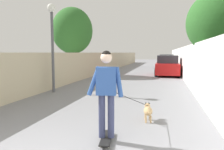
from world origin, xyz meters
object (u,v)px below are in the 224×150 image
Objects in this scene: tree_right_near at (217,23)px; person_skateboarder at (106,87)px; car_far at (166,62)px; lamp_post at (52,31)px; car_near at (167,66)px; tree_left_mid at (72,31)px; dog at (148,110)px; skateboard at (106,138)px.

tree_right_near is 2.53× the size of person_skateboarder.
person_skateboarder reaches higher than car_far.
lamp_post is (-1.43, 6.83, -0.32)m from tree_right_near.
tree_right_near is 7.77m from car_near.
tree_left_mid is 3.04× the size of person_skateboarder.
car_near is 8.25m from car_far.
dog is at bearing 151.30° from tree_right_near.
tree_right_near reaches higher than person_skateboarder.
person_skateboarder is at bearing 176.55° from car_far.
tree_right_near is 2.41× the size of dog.
tree_right_near reaches higher than dog.
tree_left_mid reaches higher than lamp_post.
tree_left_mid is at bearing 26.89° from skateboard.
person_skateboarder is at bearing 174.41° from car_near.
tree_left_mid is 13.31m from skateboard.
person_skateboarder is at bearing 155.00° from dog.
tree_right_near is at bearing -121.46° from tree_left_mid.
skateboard is (-5.99, 3.16, -2.92)m from tree_right_near.
tree_right_near is 7.38m from skateboard.
lamp_post reaches higher than skateboard.
lamp_post is 0.97× the size of car_far.
tree_right_near reaches higher than skateboard.
tree_left_mid reaches higher than car_far.
person_skateboarder is (-11.49, -5.83, -2.33)m from tree_left_mid.
dog is at bearing 177.07° from car_near.
tree_right_near is 5.81m from dog.
car_near is at bearing -76.62° from tree_left_mid.
person_skateboarder is at bearing -141.21° from lamp_post.
person_skateboarder is at bearing -153.11° from tree_left_mid.
car_near is (8.62, -4.96, -1.95)m from lamp_post.
lamp_post is 6.41m from skateboard.
lamp_post is 4.67× the size of skateboard.
person_skateboarder is (-0.00, 0.00, 1.02)m from skateboard.
car_near is at bearing -29.94° from lamp_post.
dog is at bearing -125.26° from lamp_post.
person_skateboarder is at bearing 135.00° from skateboard.
tree_left_mid reaches higher than tree_right_near.
car_near is (11.70, -0.60, 0.44)m from dog.
lamp_post reaches higher than car_near.
dog is (1.48, -0.69, -0.81)m from person_skateboarder.
lamp_post is 5.85m from dog.
car_far is (19.95, -0.60, 0.44)m from dog.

